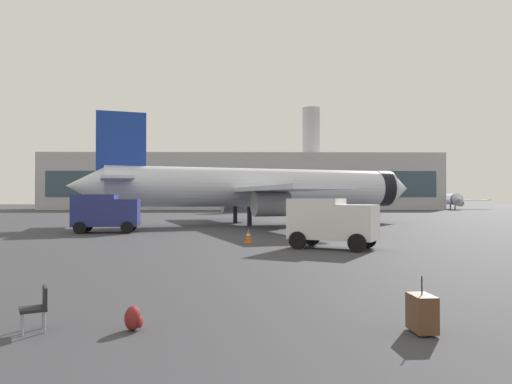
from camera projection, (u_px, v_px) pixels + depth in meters
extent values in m
cylinder|color=silver|center=(261.00, 187.00, 46.39)|extent=(29.72, 12.83, 3.80)
cone|color=silver|center=(398.00, 189.00, 51.60)|extent=(3.39, 4.17, 3.61)
cone|color=silver|center=(85.00, 186.00, 41.04)|extent=(4.10, 4.24, 3.42)
cylinder|color=black|center=(381.00, 188.00, 50.90)|extent=(2.52, 4.12, 3.88)
cube|color=silver|center=(230.00, 191.00, 53.63)|extent=(9.48, 16.70, 0.36)
cube|color=silver|center=(282.00, 189.00, 38.49)|extent=(9.48, 16.70, 0.36)
cylinder|color=gray|center=(236.00, 203.00, 51.25)|extent=(3.72, 3.08, 2.20)
cylinder|color=gray|center=(271.00, 204.00, 40.84)|extent=(3.72, 3.08, 2.20)
cube|color=#193899|center=(121.00, 147.00, 42.09)|extent=(4.30, 1.69, 6.40)
cube|color=silver|center=(114.00, 181.00, 44.92)|extent=(4.32, 6.51, 0.24)
cube|color=silver|center=(117.00, 178.00, 38.86)|extent=(4.32, 6.51, 0.24)
cylinder|color=black|center=(365.00, 214.00, 50.21)|extent=(0.36, 0.36, 1.80)
cylinder|color=black|center=(235.00, 215.00, 47.98)|extent=(0.44, 0.44, 1.80)
cylinder|color=black|center=(250.00, 216.00, 43.43)|extent=(0.44, 0.44, 1.80)
cylinder|color=silver|center=(445.00, 199.00, 112.68)|extent=(5.13, 19.61, 2.46)
cone|color=silver|center=(459.00, 199.00, 102.26)|extent=(2.53, 1.87, 2.34)
cone|color=silver|center=(434.00, 199.00, 123.36)|extent=(2.48, 2.36, 2.22)
cylinder|color=black|center=(457.00, 199.00, 103.67)|extent=(2.62, 1.25, 2.51)
cube|color=silver|center=(467.00, 200.00, 112.69)|extent=(10.71, 4.52, 0.23)
cube|color=silver|center=(423.00, 200.00, 113.96)|extent=(10.71, 4.52, 0.23)
cylinder|color=gray|center=(460.00, 203.00, 112.87)|extent=(1.70, 2.25, 1.43)
cylinder|color=gray|center=(429.00, 203.00, 113.75)|extent=(1.70, 2.25, 1.43)
cube|color=#0C7247|center=(436.00, 190.00, 121.40)|extent=(0.63, 2.86, 4.15)
cube|color=silver|center=(444.00, 198.00, 121.44)|extent=(4.09, 2.21, 0.16)
cube|color=silver|center=(427.00, 198.00, 121.95)|extent=(4.09, 2.21, 0.16)
cylinder|color=black|center=(455.00, 207.00, 104.93)|extent=(0.23, 0.23, 1.17)
cylinder|color=black|center=(450.00, 207.00, 113.75)|extent=(0.29, 0.29, 1.17)
cylinder|color=black|center=(437.00, 207.00, 114.13)|extent=(0.29, 0.29, 1.17)
cube|color=navy|center=(128.00, 213.00, 35.25)|extent=(1.94, 2.39, 2.04)
cube|color=#1E232D|center=(137.00, 206.00, 35.35)|extent=(0.32, 1.98, 0.84)
cube|color=navy|center=(95.00, 210.00, 34.92)|extent=(3.36, 2.56, 2.40)
cylinder|color=black|center=(131.00, 226.00, 36.39)|extent=(0.92, 0.33, 0.90)
cylinder|color=black|center=(127.00, 227.00, 34.11)|extent=(0.92, 0.33, 0.90)
cylinder|color=black|center=(87.00, 226.00, 35.93)|extent=(0.92, 0.33, 0.90)
cylinder|color=black|center=(80.00, 228.00, 33.65)|extent=(0.92, 0.33, 0.90)
cube|color=white|center=(358.00, 222.00, 23.33)|extent=(2.49, 2.59, 1.78)
cube|color=#1E232D|center=(373.00, 214.00, 22.99)|extent=(0.92, 1.63, 0.74)
cube|color=white|center=(317.00, 218.00, 24.33)|extent=(3.27, 3.01, 2.10)
cylinder|color=black|center=(367.00, 240.00, 24.15)|extent=(0.90, 0.62, 0.90)
cylinder|color=black|center=(357.00, 243.00, 22.28)|extent=(0.90, 0.62, 0.90)
cylinder|color=black|center=(312.00, 237.00, 25.55)|extent=(0.90, 0.62, 0.90)
cylinder|color=black|center=(298.00, 240.00, 23.68)|extent=(0.90, 0.62, 0.90)
cube|color=#F2590C|center=(139.00, 225.00, 44.78)|extent=(0.44, 0.44, 0.04)
cone|color=#F2590C|center=(139.00, 222.00, 44.78)|extent=(0.36, 0.36, 0.60)
cylinder|color=white|center=(139.00, 221.00, 44.78)|extent=(0.23, 0.23, 0.10)
cube|color=#F2590C|center=(248.00, 243.00, 26.98)|extent=(0.44, 0.44, 0.04)
cone|color=#F2590C|center=(248.00, 236.00, 26.98)|extent=(0.36, 0.36, 0.78)
cylinder|color=white|center=(248.00, 235.00, 26.98)|extent=(0.23, 0.23, 0.10)
cube|color=brown|center=(422.00, 313.00, 8.92)|extent=(0.44, 0.67, 0.70)
cylinder|color=black|center=(422.00, 285.00, 8.92)|extent=(0.02, 0.02, 0.36)
cylinder|color=black|center=(417.00, 328.00, 9.13)|extent=(0.08, 0.04, 0.08)
cylinder|color=black|center=(427.00, 335.00, 8.69)|extent=(0.08, 0.04, 0.08)
ellipsoid|color=maroon|center=(133.00, 318.00, 9.12)|extent=(0.32, 0.40, 0.48)
ellipsoid|color=maroon|center=(140.00, 322.00, 9.12)|extent=(0.12, 0.28, 0.24)
cube|color=black|center=(33.00, 309.00, 9.02)|extent=(0.65, 0.65, 0.06)
cube|color=black|center=(45.00, 297.00, 9.12)|extent=(0.27, 0.45, 0.40)
cylinder|color=#999EA5|center=(22.00, 324.00, 8.75)|extent=(0.04, 0.04, 0.44)
cylinder|color=#999EA5|center=(21.00, 319.00, 9.09)|extent=(0.04, 0.04, 0.44)
cylinder|color=#999EA5|center=(45.00, 321.00, 8.94)|extent=(0.04, 0.04, 0.44)
cylinder|color=#999EA5|center=(43.00, 317.00, 9.28)|extent=(0.04, 0.04, 0.44)
cube|color=#B2B2B7|center=(243.00, 183.00, 113.94)|extent=(92.20, 20.74, 12.98)
cube|color=#334756|center=(242.00, 184.00, 103.52)|extent=(87.59, 0.10, 5.84)
cylinder|color=#B2B2B7|center=(311.00, 132.00, 114.38)|extent=(4.40, 4.40, 12.00)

